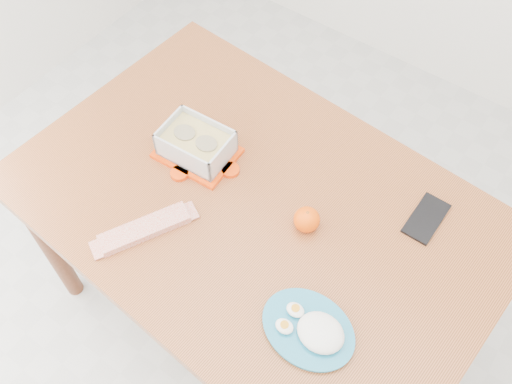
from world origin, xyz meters
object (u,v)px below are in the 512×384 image
Objects in this scene: dining_table at (256,221)px; food_container at (196,144)px; smartphone at (426,218)px; rice_plate at (312,329)px; orange_fruit at (307,219)px.

food_container reaches higher than dining_table.
dining_table is 9.13× the size of smartphone.
food_container is at bearing 158.32° from rice_plate.
smartphone reaches higher than dining_table.
smartphone is (0.25, 0.21, -0.03)m from orange_fruit.
smartphone is at bearing 34.08° from dining_table.
orange_fruit is (0.39, -0.02, -0.01)m from food_container.
food_container is at bearing 174.47° from dining_table.
food_container is (-0.24, 0.04, 0.13)m from dining_table.
orange_fruit is at bearing -140.06° from smartphone.
rice_plate is (0.32, -0.22, 0.11)m from dining_table.
orange_fruit reaches higher than smartphone.
food_container reaches higher than smartphone.
smartphone is (0.40, 0.23, 0.09)m from dining_table.
rice_plate is at bearing -99.81° from smartphone.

